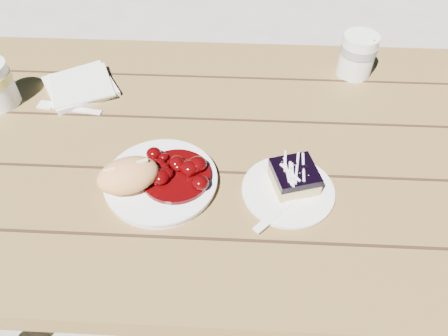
{
  "coord_description": "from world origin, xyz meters",
  "views": [
    {
      "loc": [
        -0.15,
        -0.67,
        1.41
      ],
      "look_at": [
        -0.18,
        -0.12,
        0.81
      ],
      "focal_mm": 35.0,
      "sensor_mm": 36.0,
      "label": 1
    }
  ],
  "objects_px": {
    "picnic_table": "(300,195)",
    "blueberry_cake": "(294,176)",
    "coffee_cup": "(357,55)",
    "main_plate": "(161,182)",
    "dessert_plate": "(288,191)",
    "bread_roll": "(128,175)"
  },
  "relations": [
    {
      "from": "blueberry_cake",
      "to": "coffee_cup",
      "type": "relative_size",
      "value": 0.94
    },
    {
      "from": "bread_roll",
      "to": "coffee_cup",
      "type": "xyz_separation_m",
      "value": [
        0.49,
        0.41,
        0.01
      ]
    },
    {
      "from": "bread_roll",
      "to": "picnic_table",
      "type": "bearing_deg",
      "value": 21.11
    },
    {
      "from": "blueberry_cake",
      "to": "coffee_cup",
      "type": "distance_m",
      "value": 0.43
    },
    {
      "from": "picnic_table",
      "to": "main_plate",
      "type": "bearing_deg",
      "value": -158.69
    },
    {
      "from": "picnic_table",
      "to": "main_plate",
      "type": "relative_size",
      "value": 9.29
    },
    {
      "from": "bread_roll",
      "to": "blueberry_cake",
      "type": "bearing_deg",
      "value": 4.58
    },
    {
      "from": "coffee_cup",
      "to": "picnic_table",
      "type": "bearing_deg",
      "value": -115.49
    },
    {
      "from": "picnic_table",
      "to": "blueberry_cake",
      "type": "xyz_separation_m",
      "value": [
        -0.04,
        -0.11,
        0.19
      ]
    },
    {
      "from": "main_plate",
      "to": "blueberry_cake",
      "type": "bearing_deg",
      "value": 1.13
    },
    {
      "from": "picnic_table",
      "to": "blueberry_cake",
      "type": "bearing_deg",
      "value": -111.08
    },
    {
      "from": "picnic_table",
      "to": "bread_roll",
      "type": "xyz_separation_m",
      "value": [
        -0.36,
        -0.14,
        0.21
      ]
    },
    {
      "from": "coffee_cup",
      "to": "bread_roll",
      "type": "bearing_deg",
      "value": -139.75
    },
    {
      "from": "bread_roll",
      "to": "coffee_cup",
      "type": "distance_m",
      "value": 0.64
    },
    {
      "from": "picnic_table",
      "to": "bread_roll",
      "type": "relative_size",
      "value": 17.07
    },
    {
      "from": "picnic_table",
      "to": "main_plate",
      "type": "xyz_separation_m",
      "value": [
        -0.3,
        -0.12,
        0.17
      ]
    },
    {
      "from": "main_plate",
      "to": "coffee_cup",
      "type": "height_order",
      "value": "coffee_cup"
    },
    {
      "from": "picnic_table",
      "to": "blueberry_cake",
      "type": "height_order",
      "value": "blueberry_cake"
    },
    {
      "from": "main_plate",
      "to": "dessert_plate",
      "type": "bearing_deg",
      "value": -2.29
    },
    {
      "from": "picnic_table",
      "to": "bread_roll",
      "type": "height_order",
      "value": "bread_roll"
    },
    {
      "from": "dessert_plate",
      "to": "coffee_cup",
      "type": "distance_m",
      "value": 0.45
    },
    {
      "from": "picnic_table",
      "to": "blueberry_cake",
      "type": "relative_size",
      "value": 20.07
    }
  ]
}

